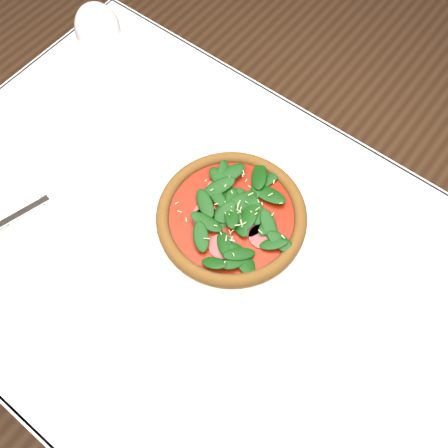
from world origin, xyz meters
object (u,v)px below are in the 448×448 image
Objects in this scene: pizza at (232,215)px; wine_glass at (99,33)px; napkin at (23,214)px; plate at (231,219)px.

wine_glass is at bearing 165.44° from pizza.
wine_glass is 1.63× the size of napkin.
plate is 0.45m from wine_glass.
wine_glass is at bearing 103.90° from napkin.
plate reaches higher than napkin.
wine_glass is 0.38m from napkin.
wine_glass is (-0.41, 0.11, 0.15)m from plate.
napkin is at bearing -76.10° from wine_glass.
plate is 1.02× the size of pizza.
wine_glass is (-0.41, 0.11, 0.13)m from pizza.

